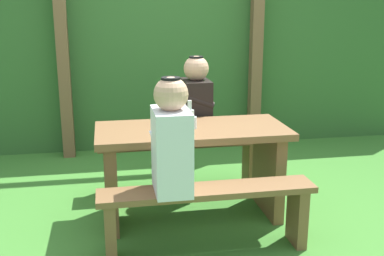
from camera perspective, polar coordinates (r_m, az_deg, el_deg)
ground_plane at (r=3.70m, az=0.00°, el=-10.54°), size 12.00×12.00×0.00m
hedge_backdrop at (r=5.66m, az=-4.30°, el=9.16°), size 6.40×0.94×2.06m
pergola_post_left at (r=5.02m, az=-15.30°, el=8.59°), size 0.12×0.12×2.17m
pergola_post_right at (r=5.26m, az=7.73°, el=9.24°), size 0.12×0.12×2.17m
picnic_table at (r=3.52m, az=0.00°, el=-3.44°), size 1.40×0.64×0.70m
bench_near at (r=3.08m, az=1.86°, el=-9.43°), size 1.40×0.24×0.45m
bench_far at (r=4.08m, az=-1.39°, el=-3.23°), size 1.40×0.24×0.45m
person_white_shirt at (r=2.89m, az=-2.50°, el=-1.42°), size 0.25×0.35×0.72m
person_black_coat at (r=3.98m, az=0.51°, el=3.14°), size 0.25×0.35×0.72m
drinking_glass at (r=3.43m, az=-0.04°, el=0.66°), size 0.08×0.08×0.09m
bottle_left at (r=3.33m, az=-0.29°, el=1.01°), size 0.07×0.07×0.23m
cell_phone at (r=3.29m, az=-2.46°, el=-0.67°), size 0.11×0.15×0.01m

